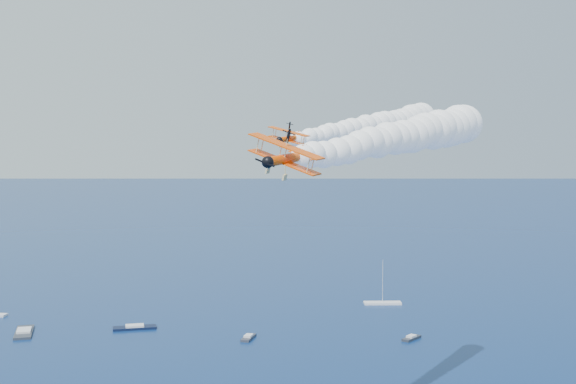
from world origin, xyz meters
name	(u,v)px	position (x,y,z in m)	size (l,w,h in m)	color
biplane_lead	(289,139)	(15.98, 39.24, 57.54)	(6.48, 7.27, 4.38)	#FF5205
biplane_trail	(286,159)	(-2.13, 0.54, 55.72)	(7.72, 8.66, 5.22)	#FF4F05
smoke_trail_lead	(369,127)	(39.38, 54.06, 59.63)	(47.93, 32.62, 10.38)	white
smoke_trail_trail	(399,138)	(21.22, 15.44, 57.81)	(47.85, 32.76, 10.38)	white
spectator_boats	(47,377)	(-13.10, 114.58, 0.35)	(226.09, 167.92, 0.70)	white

